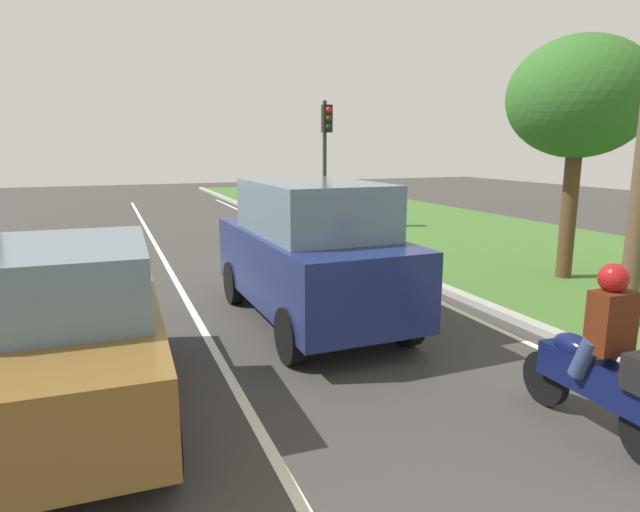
{
  "coord_description": "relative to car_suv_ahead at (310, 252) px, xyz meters",
  "views": [
    {
      "loc": [
        -1.98,
        0.9,
        2.81
      ],
      "look_at": [
        0.95,
        8.27,
        1.2
      ],
      "focal_mm": 30.43,
      "sensor_mm": 36.0,
      "label": 1
    }
  ],
  "objects": [
    {
      "name": "ground_plane",
      "position": [
        -1.0,
        5.2,
        -1.17
      ],
      "size": [
        60.0,
        60.0,
        0.0
      ],
      "primitive_type": "plane",
      "color": "#383533"
    },
    {
      "name": "lane_line_center",
      "position": [
        -1.7,
        5.2,
        -1.16
      ],
      "size": [
        0.12,
        32.0,
        0.01
      ],
      "primitive_type": "cube",
      "color": "silver",
      "rests_on": "ground"
    },
    {
      "name": "lane_line_right_edge",
      "position": [
        2.6,
        5.2,
        -1.16
      ],
      "size": [
        0.12,
        32.0,
        0.01
      ],
      "primitive_type": "cube",
      "color": "silver",
      "rests_on": "ground"
    },
    {
      "name": "grass_verge_right",
      "position": [
        7.5,
        5.2,
        -1.14
      ],
      "size": [
        9.0,
        48.0,
        0.06
      ],
      "primitive_type": "cube",
      "color": "#3D6628",
      "rests_on": "ground"
    },
    {
      "name": "curb_right",
      "position": [
        3.1,
        5.2,
        -1.11
      ],
      "size": [
        0.24,
        48.0,
        0.12
      ],
      "primitive_type": "cube",
      "color": "#9E9B93",
      "rests_on": "ground"
    },
    {
      "name": "car_suv_ahead",
      "position": [
        0.0,
        0.0,
        0.0
      ],
      "size": [
        2.04,
        4.53,
        2.28
      ],
      "rotation": [
        0.0,
        0.0,
        0.02
      ],
      "color": "navy",
      "rests_on": "ground"
    },
    {
      "name": "car_sedan_left_lane",
      "position": [
        -3.4,
        -1.97,
        -0.25
      ],
      "size": [
        1.95,
        4.35,
        1.86
      ],
      "rotation": [
        0.0,
        0.0,
        -0.03
      ],
      "color": "brown",
      "rests_on": "ground"
    },
    {
      "name": "motorcycle",
      "position": [
        1.38,
        -4.4,
        -0.6
      ],
      "size": [
        0.41,
        1.9,
        1.01
      ],
      "rotation": [
        0.0,
        0.0,
        -0.02
      ],
      "color": "#0C143F",
      "rests_on": "ground"
    },
    {
      "name": "rider_person",
      "position": [
        1.39,
        -4.35,
        0.02
      ],
      "size": [
        0.51,
        0.41,
        1.16
      ],
      "rotation": [
        0.0,
        0.0,
        -0.02
      ],
      "color": "#4C1E0C",
      "rests_on": "ground"
    },
    {
      "name": "traffic_light_near_right",
      "position": [
        4.14,
        9.45,
        1.81
      ],
      "size": [
        0.32,
        0.5,
        4.32
      ],
      "color": "#2D2D2D",
      "rests_on": "ground"
    },
    {
      "name": "tree_roadside_near",
      "position": [
        6.05,
        0.68,
        2.58
      ],
      "size": [
        2.84,
        2.84,
        4.99
      ],
      "color": "#4C331E",
      "rests_on": "ground"
    }
  ]
}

